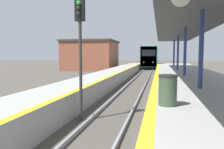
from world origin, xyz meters
TOP-DOWN VIEW (x-y plane):
  - train at (0.00, 43.97)m, footprint 2.79×16.15m
  - signal_near at (-1.11, 6.68)m, footprint 0.36×0.31m
  - station_canopy at (3.69, 15.77)m, footprint 4.24×32.42m
  - trash_bin at (2.12, 5.46)m, footprint 0.57×0.57m
  - station_building at (-9.75, 34.89)m, footprint 8.64×8.19m

SIDE VIEW (x-z plane):
  - trash_bin at x=2.12m, z-range 1.05..1.99m
  - train at x=0.00m, z-range 0.04..4.35m
  - station_building at x=-9.75m, z-range 0.01..5.06m
  - signal_near at x=-1.11m, z-range 0.93..5.68m
  - station_canopy at x=3.69m, z-range 2.76..6.49m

